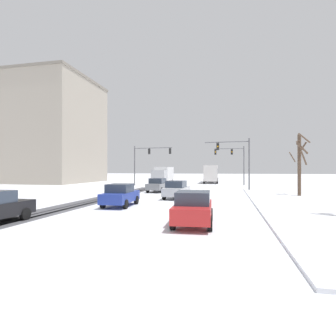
{
  "coord_description": "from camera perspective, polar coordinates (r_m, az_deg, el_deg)",
  "views": [
    {
      "loc": [
        6.38,
        -9.33,
        2.69
      ],
      "look_at": [
        0.0,
        19.62,
        2.8
      ],
      "focal_mm": 29.53,
      "sensor_mm": 36.0,
      "label": 1
    }
  ],
  "objects": [
    {
      "name": "traffic_signal_far_right",
      "position": [
        47.31,
        13.37,
        2.1
      ],
      "size": [
        4.99,
        0.56,
        6.5
      ],
      "color": "#56565B",
      "rests_on": "ground"
    },
    {
      "name": "traffic_signal_near_right",
      "position": [
        35.49,
        13.99,
        2.55
      ],
      "size": [
        5.54,
        0.48,
        6.5
      ],
      "color": "#56565B",
      "rests_on": "ground"
    },
    {
      "name": "car_silver_second",
      "position": [
        25.22,
        1.76,
        -4.47
      ],
      "size": [
        2.02,
        4.19,
        1.62
      ],
      "color": "#B7BABF",
      "rests_on": "ground"
    },
    {
      "name": "bus_oncoming",
      "position": [
        54.83,
        8.91,
        -0.94
      ],
      "size": [
        2.96,
        11.08,
        3.38
      ],
      "color": "silver",
      "rests_on": "ground"
    },
    {
      "name": "bare_tree_sidewalk_mid",
      "position": [
        30.79,
        25.58,
        1.24
      ],
      "size": [
        1.86,
        1.76,
        6.24
      ],
      "color": "brown",
      "rests_on": "ground"
    },
    {
      "name": "car_blue_third",
      "position": [
        20.34,
        -9.81,
        -5.49
      ],
      "size": [
        1.96,
        4.17,
        1.62
      ],
      "color": "#233899",
      "rests_on": "ground"
    },
    {
      "name": "ground_plane",
      "position": [
        11.62,
        -21.97,
        -13.59
      ],
      "size": [
        300.0,
        300.0,
        0.0
      ],
      "primitive_type": "plane",
      "color": "silver"
    },
    {
      "name": "office_building_far_left_block",
      "position": [
        63.54,
        -25.41,
        6.79
      ],
      "size": [
        23.46,
        17.87,
        20.82
      ],
      "color": "#A89E8E",
      "rests_on": "ground"
    },
    {
      "name": "sidewalk_kerb_right",
      "position": [
        22.43,
        22.41,
        -6.93
      ],
      "size": [
        4.0,
        30.83,
        0.12
      ],
      "primitive_type": "cube",
      "color": "white",
      "rests_on": "ground"
    },
    {
      "name": "wheel_track_left_lane",
      "position": [
        25.69,
        -11.54,
        -6.21
      ],
      "size": [
        0.91,
        30.83,
        0.01
      ],
      "primitive_type": "cube",
      "color": "#4C4C51",
      "rests_on": "ground"
    },
    {
      "name": "wheel_track_center",
      "position": [
        25.94,
        -12.78,
        -6.15
      ],
      "size": [
        0.85,
        30.83,
        0.01
      ],
      "primitive_type": "cube",
      "color": "#4C4C51",
      "rests_on": "ground"
    },
    {
      "name": "traffic_signal_far_left",
      "position": [
        45.16,
        -4.26,
        2.29
      ],
      "size": [
        6.51,
        0.65,
        6.5
      ],
      "color": "#56565B",
      "rests_on": "ground"
    },
    {
      "name": "box_truck_delivery",
      "position": [
        45.95,
        -1.0,
        -1.53
      ],
      "size": [
        2.32,
        7.4,
        3.02
      ],
      "color": "#B7BABF",
      "rests_on": "ground"
    },
    {
      "name": "car_grey_lead",
      "position": [
        32.37,
        -2.12,
        -3.53
      ],
      "size": [
        2.01,
        4.19,
        1.62
      ],
      "color": "slate",
      "rests_on": "ground"
    },
    {
      "name": "wheel_track_right_lane",
      "position": [
        26.32,
        -14.51,
        -6.06
      ],
      "size": [
        1.19,
        30.83,
        0.01
      ],
      "primitive_type": "cube",
      "color": "#4C4C51",
      "rests_on": "ground"
    },
    {
      "name": "car_red_fourth",
      "position": [
        13.47,
        5.24,
        -8.21
      ],
      "size": [
        1.99,
        4.18,
        1.62
      ],
      "color": "red",
      "rests_on": "ground"
    }
  ]
}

